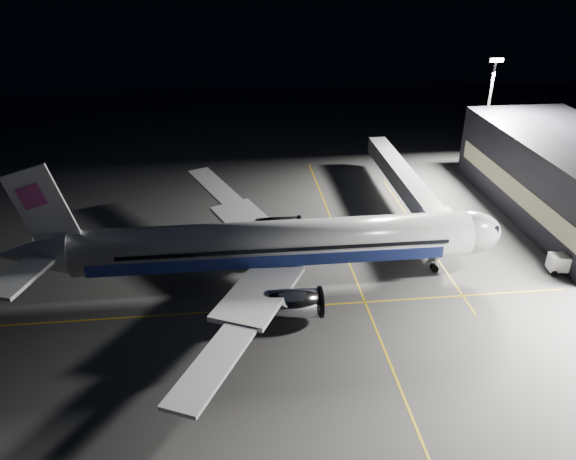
# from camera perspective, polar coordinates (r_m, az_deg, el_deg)

# --- Properties ---
(ground) EXTENTS (200.00, 200.00, 0.00)m
(ground) POSITION_cam_1_polar(r_m,az_deg,el_deg) (70.84, -1.21, -5.11)
(ground) COLOR #4C4C4F
(ground) RESTS_ON ground
(guide_line_main) EXTENTS (0.25, 80.00, 0.01)m
(guide_line_main) POSITION_cam_1_polar(r_m,az_deg,el_deg) (72.25, 6.74, -4.60)
(guide_line_main) COLOR gold
(guide_line_main) RESTS_ON ground
(guide_line_cross) EXTENTS (70.00, 0.25, 0.01)m
(guide_line_cross) POSITION_cam_1_polar(r_m,az_deg,el_deg) (65.87, -0.72, -7.89)
(guide_line_cross) COLOR gold
(guide_line_cross) RESTS_ON ground
(guide_line_side) EXTENTS (0.25, 40.00, 0.01)m
(guide_line_side) POSITION_cam_1_polar(r_m,az_deg,el_deg) (83.78, 13.30, -0.42)
(guide_line_side) COLOR gold
(guide_line_side) RESTS_ON ground
(airliner) EXTENTS (61.48, 54.22, 16.64)m
(airliner) POSITION_cam_1_polar(r_m,az_deg,el_deg) (68.13, -2.15, -1.49)
(airliner) COLOR silver
(airliner) RESTS_ON ground
(terminal) EXTENTS (18.12, 40.00, 12.00)m
(terminal) POSITION_cam_1_polar(r_m,az_deg,el_deg) (95.12, 26.74, 4.68)
(terminal) COLOR black
(terminal) RESTS_ON ground
(jet_bridge) EXTENTS (3.60, 34.40, 6.30)m
(jet_bridge) POSITION_cam_1_polar(r_m,az_deg,el_deg) (88.75, 11.99, 4.61)
(jet_bridge) COLOR #B2B2B7
(jet_bridge) RESTS_ON ground
(floodlight_mast_north) EXTENTS (2.40, 0.68, 20.70)m
(floodlight_mast_north) POSITION_cam_1_polar(r_m,az_deg,el_deg) (105.23, 19.69, 11.69)
(floodlight_mast_north) COLOR #59595E
(floodlight_mast_north) RESTS_ON ground
(service_truck) EXTENTS (5.17, 2.82, 2.51)m
(service_truck) POSITION_cam_1_polar(r_m,az_deg,el_deg) (80.08, 26.54, -3.06)
(service_truck) COLOR white
(service_truck) RESTS_ON ground
(baggage_tug) EXTENTS (2.26, 1.89, 1.52)m
(baggage_tug) POSITION_cam_1_polar(r_m,az_deg,el_deg) (87.25, -3.83, 1.97)
(baggage_tug) COLOR black
(baggage_tug) RESTS_ON ground
(safety_cone_a) EXTENTS (0.36, 0.36, 0.54)m
(safety_cone_a) POSITION_cam_1_polar(r_m,az_deg,el_deg) (81.25, -6.73, -0.53)
(safety_cone_a) COLOR #F0460A
(safety_cone_a) RESTS_ON ground
(safety_cone_b) EXTENTS (0.35, 0.35, 0.53)m
(safety_cone_b) POSITION_cam_1_polar(r_m,az_deg,el_deg) (74.63, 2.47, -3.06)
(safety_cone_b) COLOR #F0460A
(safety_cone_b) RESTS_ON ground
(safety_cone_c) EXTENTS (0.39, 0.39, 0.59)m
(safety_cone_c) POSITION_cam_1_polar(r_m,az_deg,el_deg) (77.42, 2.31, -1.82)
(safety_cone_c) COLOR #F0460A
(safety_cone_c) RESTS_ON ground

